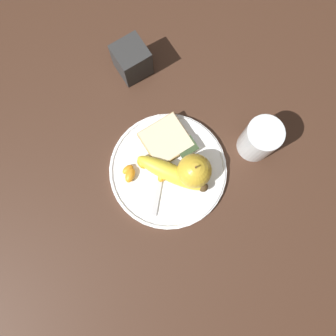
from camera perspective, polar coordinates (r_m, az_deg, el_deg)
ground_plane at (r=0.74m, az=0.00°, el=-0.46°), size 3.00×3.00×0.00m
plate at (r=0.73m, az=0.00°, el=-0.35°), size 0.26×0.26×0.01m
juice_glass at (r=0.73m, az=15.56°, el=4.74°), size 0.08×0.08×0.10m
apple at (r=0.69m, az=4.61°, el=-0.51°), size 0.07×0.07×0.08m
banana at (r=0.71m, az=0.84°, el=-0.91°), size 0.12×0.16×0.04m
bread_slice at (r=0.73m, az=-0.35°, el=4.84°), size 0.10×0.09×0.02m
fork at (r=0.73m, az=-1.08°, el=-0.26°), size 0.13×0.14×0.00m
jam_packet at (r=0.73m, az=3.21°, el=3.49°), size 0.04×0.04×0.02m
orange_segment_0 at (r=0.73m, az=-7.02°, el=-0.24°), size 0.03×0.02×0.01m
orange_segment_1 at (r=0.73m, az=-4.60°, el=0.73°), size 0.02×0.03×0.01m
orange_segment_2 at (r=0.72m, az=-6.61°, el=-1.26°), size 0.04×0.04×0.02m
orange_segment_3 at (r=0.72m, az=-0.85°, el=-1.24°), size 0.04×0.03×0.02m
orange_segment_4 at (r=0.73m, az=-2.76°, el=0.99°), size 0.03×0.02×0.01m
condiment_caddy at (r=0.79m, az=-6.32°, el=18.18°), size 0.07×0.07×0.08m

